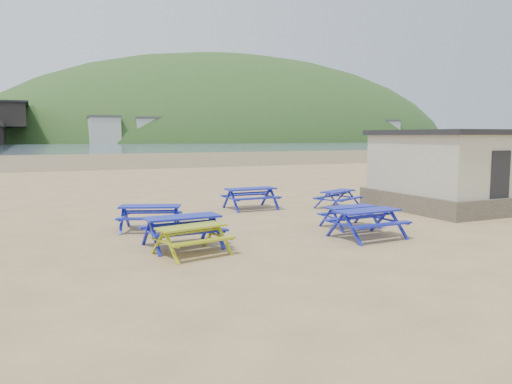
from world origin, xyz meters
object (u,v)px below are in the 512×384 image
picnic_table_blue_a (150,218)px  picnic_table_blue_b (251,198)px  amenity_block (474,169)px  picnic_table_yellow (192,240)px

picnic_table_blue_a → picnic_table_blue_b: picnic_table_blue_b is taller
picnic_table_blue_a → picnic_table_blue_b: bearing=52.4°
amenity_block → picnic_table_blue_b: bearing=159.9°
picnic_table_blue_a → picnic_table_yellow: 3.61m
picnic_table_blue_a → picnic_table_blue_b: (4.67, 2.88, 0.03)m
amenity_block → picnic_table_yellow: bearing=-165.8°
picnic_table_blue_a → amenity_block: amenity_block is taller
picnic_table_yellow → picnic_table_blue_b: bearing=42.7°
picnic_table_blue_b → amenity_block: amenity_block is taller
picnic_table_yellow → amenity_block: 13.56m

